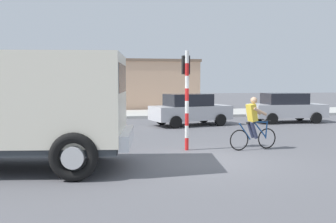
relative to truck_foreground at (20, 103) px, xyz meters
name	(u,v)px	position (x,y,z in m)	size (l,w,h in m)	color
ground_plane	(211,161)	(5.01, 0.11, -1.67)	(120.00, 120.00, 0.00)	#56565B
sidewalk_far	(147,114)	(5.01, 14.90, -1.59)	(80.00, 5.00, 0.16)	#ADADA8
truck_foreground	(20,103)	(0.00, 0.00, 0.00)	(5.70, 3.36, 2.90)	silver
cyclist	(253,123)	(6.87, 1.52, -0.80)	(1.71, 0.55, 1.72)	black
traffic_light_pole	(186,86)	(4.72, 1.89, 0.40)	(0.24, 0.43, 3.20)	red
car_red_near	(190,109)	(6.43, 8.49, -0.85)	(4.29, 2.62, 1.60)	#B7B7BC
car_white_mid	(286,107)	(11.93, 8.96, -0.85)	(4.02, 1.91, 1.60)	#B7B7BC
building_mid_block	(136,85)	(4.84, 20.87, 0.30)	(9.38, 6.55, 3.92)	tan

